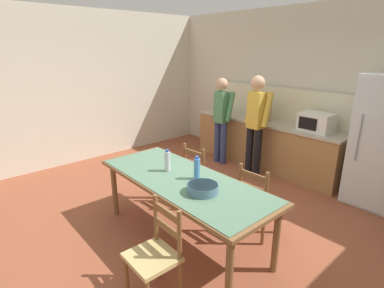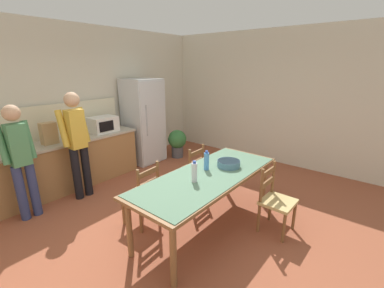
% 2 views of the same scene
% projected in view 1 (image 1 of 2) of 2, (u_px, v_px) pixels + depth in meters
% --- Properties ---
extents(ground_plane, '(8.32, 8.32, 0.00)m').
position_uv_depth(ground_plane, '(201.00, 218.00, 4.02)').
color(ground_plane, brown).
extents(wall_back, '(6.52, 0.12, 2.90)m').
position_uv_depth(wall_back, '(312.00, 92.00, 5.26)').
color(wall_back, beige).
rests_on(wall_back, ground).
extents(wall_left, '(0.12, 5.20, 2.90)m').
position_uv_depth(wall_left, '(89.00, 87.00, 5.90)').
color(wall_left, beige).
rests_on(wall_left, ground).
extents(kitchen_counter, '(3.00, 0.66, 0.89)m').
position_uv_depth(kitchen_counter, '(265.00, 143.00, 5.72)').
color(kitchen_counter, '#9E7042').
rests_on(kitchen_counter, ground).
extents(counter_splashback, '(2.96, 0.03, 0.60)m').
position_uv_depth(counter_splashback, '(277.00, 103.00, 5.69)').
color(counter_splashback, beige).
rests_on(counter_splashback, kitchen_counter).
extents(refrigerator, '(0.73, 0.73, 1.87)m').
position_uv_depth(refrigerator, '(384.00, 143.00, 4.14)').
color(refrigerator, silver).
rests_on(refrigerator, ground).
extents(microwave, '(0.50, 0.39, 0.30)m').
position_uv_depth(microwave, '(316.00, 122.00, 4.84)').
color(microwave, white).
rests_on(microwave, kitchen_counter).
extents(paper_bag, '(0.24, 0.16, 0.36)m').
position_uv_depth(paper_bag, '(264.00, 111.00, 5.56)').
color(paper_bag, tan).
rests_on(paper_bag, kitchen_counter).
extents(dining_table, '(2.28, 0.91, 0.78)m').
position_uv_depth(dining_table, '(183.00, 184.00, 3.40)').
color(dining_table, brown).
rests_on(dining_table, ground).
extents(bottle_near_centre, '(0.07, 0.07, 0.27)m').
position_uv_depth(bottle_near_centre, '(167.00, 161.00, 3.54)').
color(bottle_near_centre, silver).
rests_on(bottle_near_centre, dining_table).
extents(bottle_off_centre, '(0.07, 0.07, 0.27)m').
position_uv_depth(bottle_off_centre, '(197.00, 169.00, 3.32)').
color(bottle_off_centre, '#4C8ED6').
rests_on(bottle_off_centre, dining_table).
extents(serving_bowl, '(0.32, 0.32, 0.09)m').
position_uv_depth(serving_bowl, '(203.00, 188.00, 3.03)').
color(serving_bowl, slate).
rests_on(serving_bowl, dining_table).
extents(chair_side_near_right, '(0.43, 0.41, 0.91)m').
position_uv_depth(chair_side_near_right, '(156.00, 254.00, 2.65)').
color(chair_side_near_right, brown).
rests_on(chair_side_near_right, ground).
extents(chair_side_far_right, '(0.43, 0.41, 0.91)m').
position_uv_depth(chair_side_far_right, '(258.00, 201.00, 3.57)').
color(chair_side_far_right, brown).
rests_on(chair_side_far_right, ground).
extents(chair_side_far_left, '(0.45, 0.43, 0.91)m').
position_uv_depth(chair_side_far_left, '(200.00, 175.00, 4.31)').
color(chair_side_far_left, brown).
rests_on(chair_side_far_left, ground).
extents(person_at_sink, '(0.42, 0.29, 1.66)m').
position_uv_depth(person_at_sink, '(221.00, 117.00, 5.72)').
color(person_at_sink, navy).
rests_on(person_at_sink, ground).
extents(person_at_counter, '(0.44, 0.30, 1.76)m').
position_uv_depth(person_at_counter, '(256.00, 121.00, 5.11)').
color(person_at_counter, black).
rests_on(person_at_counter, ground).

